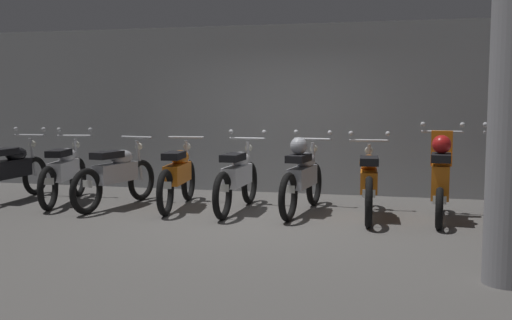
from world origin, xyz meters
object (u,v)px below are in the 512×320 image
(motorbike_slot_5, at_px, (302,176))
(motorbike_slot_7, at_px, (441,178))
(motorbike_slot_1, at_px, (64,171))
(motorbike_slot_3, at_px, (178,175))
(motorbike_slot_4, at_px, (237,177))
(motorbike_slot_6, at_px, (369,181))
(motorbike_slot_0, at_px, (11,170))
(motorbike_slot_2, at_px, (117,174))

(motorbike_slot_5, xyz_separation_m, motorbike_slot_7, (1.86, -0.13, 0.04))
(motorbike_slot_1, xyz_separation_m, motorbike_slot_5, (3.72, 0.03, 0.04))
(motorbike_slot_3, bearing_deg, motorbike_slot_7, -1.87)
(motorbike_slot_7, bearing_deg, motorbike_slot_4, 178.87)
(motorbike_slot_7, bearing_deg, motorbike_slot_5, 175.92)
(motorbike_slot_4, distance_m, motorbike_slot_6, 1.85)
(motorbike_slot_0, relative_size, motorbike_slot_2, 1.01)
(motorbike_slot_1, bearing_deg, motorbike_slot_0, -179.04)
(motorbike_slot_4, distance_m, motorbike_slot_7, 2.79)
(motorbike_slot_0, bearing_deg, motorbike_slot_5, 0.58)
(motorbike_slot_2, xyz_separation_m, motorbike_slot_5, (2.78, 0.15, 0.04))
(motorbike_slot_1, bearing_deg, motorbike_slot_3, 0.62)
(motorbike_slot_3, bearing_deg, motorbike_slot_0, -179.27)
(motorbike_slot_2, relative_size, motorbike_slot_3, 0.99)
(motorbike_slot_3, height_order, motorbike_slot_4, motorbike_slot_4)
(motorbike_slot_3, height_order, motorbike_slot_5, motorbike_slot_5)
(motorbike_slot_0, distance_m, motorbike_slot_1, 0.92)
(motorbike_slot_6, distance_m, motorbike_slot_7, 0.93)
(motorbike_slot_0, xyz_separation_m, motorbike_slot_5, (4.64, 0.05, 0.04))
(motorbike_slot_5, relative_size, motorbike_slot_6, 1.00)
(motorbike_slot_1, height_order, motorbike_slot_2, motorbike_slot_1)
(motorbike_slot_5, distance_m, motorbike_slot_7, 1.86)
(motorbike_slot_2, bearing_deg, motorbike_slot_1, 172.89)
(motorbike_slot_4, bearing_deg, motorbike_slot_5, 4.75)
(motorbike_slot_0, distance_m, motorbike_slot_3, 2.78)
(motorbike_slot_4, bearing_deg, motorbike_slot_0, 179.53)
(motorbike_slot_4, height_order, motorbike_slot_6, same)
(motorbike_slot_6, bearing_deg, motorbike_slot_3, 177.69)
(motorbike_slot_7, bearing_deg, motorbike_slot_2, -179.80)
(motorbike_slot_2, distance_m, motorbike_slot_4, 1.85)
(motorbike_slot_7, bearing_deg, motorbike_slot_1, 178.96)
(motorbike_slot_5, bearing_deg, motorbike_slot_2, -176.95)
(motorbike_slot_3, xyz_separation_m, motorbike_slot_6, (2.79, -0.11, 0.00))
(motorbike_slot_1, relative_size, motorbike_slot_2, 1.00)
(motorbike_slot_0, distance_m, motorbike_slot_4, 3.71)
(motorbike_slot_5, distance_m, motorbike_slot_6, 0.93)
(motorbike_slot_1, bearing_deg, motorbike_slot_5, 0.48)
(motorbike_slot_0, xyz_separation_m, motorbike_slot_7, (6.50, -0.09, 0.08))
(motorbike_slot_1, distance_m, motorbike_slot_5, 3.72)
(motorbike_slot_2, bearing_deg, motorbike_slot_0, 176.88)
(motorbike_slot_3, bearing_deg, motorbike_slot_5, 0.35)
(motorbike_slot_0, height_order, motorbike_slot_6, same)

